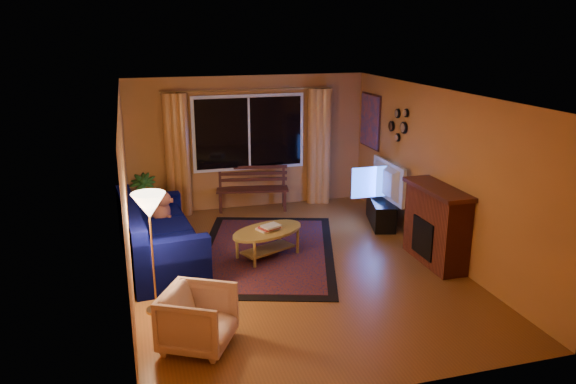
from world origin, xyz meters
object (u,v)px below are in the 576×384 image
object	(u,v)px
bench	(253,200)
floor_lamp	(152,254)
sofa	(160,233)
armchair	(198,316)
tv_console	(381,212)
coffee_table	(268,243)

from	to	relation	value
bench	floor_lamp	bearing A→B (deg)	-108.47
sofa	armchair	bearing A→B (deg)	-89.43
bench	floor_lamp	distance (m)	4.11
armchair	tv_console	xyz separation A→B (m)	(3.59, 3.08, -0.14)
sofa	armchair	distance (m)	2.43
armchair	bench	bearing A→B (deg)	8.91
sofa	armchair	xyz separation A→B (m)	(0.24, -2.42, -0.10)
sofa	floor_lamp	world-z (taller)	floor_lamp
bench	armchair	size ratio (longest dim) A/B	1.84
sofa	floor_lamp	size ratio (longest dim) A/B	1.52
bench	tv_console	xyz separation A→B (m)	(2.00, -1.40, 0.02)
sofa	coffee_table	size ratio (longest dim) A/B	1.93
floor_lamp	bench	bearing A→B (deg)	60.63
tv_console	floor_lamp	bearing A→B (deg)	-136.41
sofa	tv_console	size ratio (longest dim) A/B	2.15
floor_lamp	coffee_table	world-z (taller)	floor_lamp
coffee_table	bench	bearing A→B (deg)	83.25
sofa	coffee_table	bearing A→B (deg)	-13.00
coffee_table	tv_console	distance (m)	2.43
armchair	tv_console	size ratio (longest dim) A/B	0.68
armchair	floor_lamp	distance (m)	1.09
floor_lamp	tv_console	xyz separation A→B (m)	(4.00, 2.14, -0.53)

